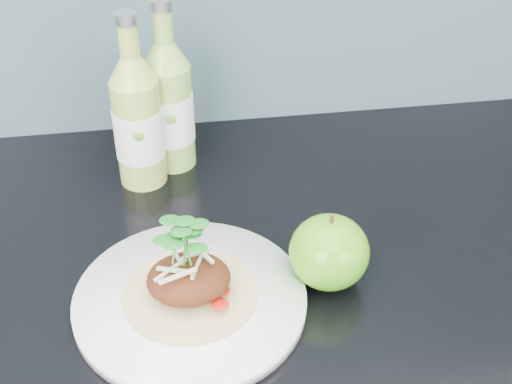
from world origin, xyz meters
TOP-DOWN VIEW (x-y plane):
  - dinner_plate at (-0.01, 1.60)m, footprint 0.30×0.30m
  - pork_taco at (-0.01, 1.60)m, footprint 0.14×0.14m
  - green_apple at (0.15, 1.61)m, footprint 0.09×0.09m
  - cider_bottle_left at (-0.05, 1.84)m, footprint 0.08×0.08m
  - cider_bottle_right at (-0.01, 1.88)m, footprint 0.07×0.07m

SIDE VIEW (x-z plane):
  - dinner_plate at x=-0.01m, z-range 0.90..0.92m
  - green_apple at x=0.15m, z-range 0.90..0.99m
  - pork_taco at x=-0.01m, z-range 0.90..0.99m
  - cider_bottle_left at x=-0.05m, z-range 0.87..1.11m
  - cider_bottle_right at x=-0.01m, z-range 0.87..1.11m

